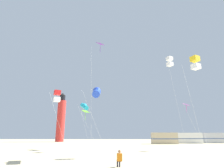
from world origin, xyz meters
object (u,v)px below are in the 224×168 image
at_px(kite_flyer_standing, 119,158).
at_px(kite_diamond_lime, 85,113).
at_px(kite_diamond_magenta, 187,106).
at_px(rv_van_tan, 164,138).
at_px(kite_diamond_violet, 99,49).
at_px(rv_van_silver, 215,138).
at_px(kite_tube_cyan, 84,106).
at_px(lighthouse_distant, 61,118).
at_px(kite_box_white, 170,62).
at_px(kite_box_gold, 195,63).
at_px(kite_box_scarlet, 57,96).
at_px(rv_van_white, 189,138).
at_px(kite_tube_blue, 97,92).

distance_m(kite_flyer_standing, kite_diamond_lime, 13.95).
height_order(kite_diamond_magenta, rv_van_tan, kite_diamond_magenta).
xyz_separation_m(kite_diamond_magenta, rv_van_tan, (1.53, 21.55, -5.05)).
height_order(kite_diamond_magenta, kite_diamond_violet, kite_diamond_violet).
height_order(rv_van_tan, rv_van_silver, same).
height_order(kite_flyer_standing, kite_tube_cyan, kite_tube_cyan).
distance_m(kite_diamond_lime, lighthouse_distant, 41.61).
bearing_deg(kite_box_white, kite_box_gold, -86.81).
relative_size(kite_flyer_standing, rv_van_tan, 0.18).
xyz_separation_m(kite_box_white, rv_van_tan, (5.76, 28.99, -9.33)).
relative_size(kite_box_scarlet, kite_tube_cyan, 0.87).
bearing_deg(kite_box_scarlet, kite_box_gold, -13.47).
bearing_deg(kite_diamond_magenta, lighthouse_distant, 129.42).
height_order(kite_tube_cyan, rv_van_tan, kite_tube_cyan).
height_order(rv_van_white, rv_van_silver, same).
relative_size(kite_tube_blue, kite_diamond_violet, 0.50).
bearing_deg(rv_van_silver, lighthouse_distant, 167.96).
bearing_deg(kite_diamond_violet, kite_flyer_standing, -73.47).
xyz_separation_m(kite_flyer_standing, rv_van_white, (19.77, 39.79, 0.78)).
distance_m(rv_van_white, rv_van_silver, 8.05).
bearing_deg(kite_box_gold, kite_diamond_violet, 143.53).
xyz_separation_m(kite_tube_blue, lighthouse_distant, (-17.40, 47.31, 1.63)).
bearing_deg(kite_tube_blue, kite_diamond_violet, 92.94).
bearing_deg(kite_diamond_lime, kite_diamond_violet, -63.96).
relative_size(rv_van_white, rv_van_silver, 1.02).
distance_m(kite_box_gold, kite_box_scarlet, 13.26).
xyz_separation_m(lighthouse_distant, rv_van_white, (39.27, -11.30, -6.45)).
xyz_separation_m(kite_tube_blue, rv_van_tan, (14.13, 32.37, -4.82)).
bearing_deg(kite_diamond_violet, kite_tube_blue, -87.06).
distance_m(kite_box_white, lighthouse_distant, 51.01).
bearing_deg(kite_tube_blue, rv_van_tan, 66.42).
relative_size(kite_diamond_violet, lighthouse_distant, 0.82).
xyz_separation_m(kite_diamond_magenta, lighthouse_distant, (-30.00, 36.49, 1.40)).
bearing_deg(rv_van_tan, kite_tube_cyan, -133.00).
xyz_separation_m(rv_van_white, rv_van_silver, (7.81, 1.95, 0.00)).
bearing_deg(kite_diamond_violet, rv_van_tan, 63.24).
bearing_deg(kite_diamond_magenta, rv_van_tan, 85.94).
bearing_deg(rv_van_white, rv_van_tan, -150.93).
bearing_deg(lighthouse_distant, rv_van_silver, -11.24).
bearing_deg(rv_van_tan, kite_diamond_lime, -125.79).
distance_m(kite_diamond_violet, lighthouse_distant, 46.91).
relative_size(kite_tube_cyan, rv_van_white, 1.14).
height_order(kite_box_white, kite_tube_cyan, kite_box_white).
bearing_deg(kite_diamond_violet, lighthouse_distant, 111.63).
distance_m(kite_box_scarlet, kite_tube_cyan, 12.57).
height_order(kite_tube_blue, kite_diamond_lime, kite_tube_blue).
distance_m(kite_diamond_lime, kite_box_scarlet, 8.33).
height_order(kite_box_white, kite_box_scarlet, kite_box_white).
height_order(kite_box_scarlet, rv_van_white, kite_box_scarlet).
xyz_separation_m(kite_box_scarlet, lighthouse_distant, (-13.39, 46.90, 1.91)).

